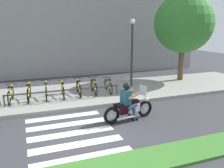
{
  "coord_description": "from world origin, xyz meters",
  "views": [
    {
      "loc": [
        -1.49,
        -7.15,
        3.36
      ],
      "look_at": [
        1.77,
        1.42,
        1.18
      ],
      "focal_mm": 38.07,
      "sensor_mm": 36.0,
      "label": 1
    }
  ],
  "objects_px": {
    "bicycle_4": "(79,88)",
    "bicycle_1": "(29,92)",
    "tree_near_rack": "(184,23)",
    "bicycle_0": "(11,94)",
    "bicycle_3": "(63,90)",
    "rider": "(128,99)",
    "bike_rack": "(65,91)",
    "bicycle_2": "(46,91)",
    "bicycle_5": "(94,87)",
    "bicycle_6": "(108,86)",
    "motorcycle": "(129,108)",
    "street_lamp": "(132,47)"
  },
  "relations": [
    {
      "from": "bicycle_5",
      "to": "bicycle_2",
      "type": "bearing_deg",
      "value": -179.99
    },
    {
      "from": "bicycle_5",
      "to": "bicycle_1",
      "type": "bearing_deg",
      "value": -180.0
    },
    {
      "from": "motorcycle",
      "to": "tree_near_rack",
      "type": "height_order",
      "value": "tree_near_rack"
    },
    {
      "from": "bicycle_2",
      "to": "street_lamp",
      "type": "height_order",
      "value": "street_lamp"
    },
    {
      "from": "bicycle_3",
      "to": "street_lamp",
      "type": "distance_m",
      "value": 4.47
    },
    {
      "from": "bicycle_6",
      "to": "bicycle_4",
      "type": "bearing_deg",
      "value": -179.96
    },
    {
      "from": "bicycle_3",
      "to": "bicycle_5",
      "type": "relative_size",
      "value": 1.03
    },
    {
      "from": "bicycle_0",
      "to": "tree_near_rack",
      "type": "xyz_separation_m",
      "value": [
        9.89,
        1.21,
        3.12
      ]
    },
    {
      "from": "motorcycle",
      "to": "bicycle_6",
      "type": "distance_m",
      "value": 3.51
    },
    {
      "from": "bike_rack",
      "to": "bicycle_6",
      "type": "bearing_deg",
      "value": 13.57
    },
    {
      "from": "bicycle_0",
      "to": "bicycle_4",
      "type": "height_order",
      "value": "bicycle_4"
    },
    {
      "from": "bicycle_4",
      "to": "bicycle_1",
      "type": "bearing_deg",
      "value": -180.0
    },
    {
      "from": "bicycle_0",
      "to": "bicycle_6",
      "type": "distance_m",
      "value": 4.6
    },
    {
      "from": "bicycle_1",
      "to": "street_lamp",
      "type": "height_order",
      "value": "street_lamp"
    },
    {
      "from": "street_lamp",
      "to": "tree_near_rack",
      "type": "height_order",
      "value": "tree_near_rack"
    },
    {
      "from": "bicycle_1",
      "to": "bike_rack",
      "type": "xyz_separation_m",
      "value": [
        1.53,
        -0.55,
        0.06
      ]
    },
    {
      "from": "bicycle_3",
      "to": "tree_near_rack",
      "type": "distance_m",
      "value": 8.3
    },
    {
      "from": "bicycle_2",
      "to": "bicycle_3",
      "type": "xyz_separation_m",
      "value": [
        0.77,
        0.0,
        -0.02
      ]
    },
    {
      "from": "rider",
      "to": "bike_rack",
      "type": "distance_m",
      "value": 3.45
    },
    {
      "from": "motorcycle",
      "to": "bicycle_3",
      "type": "distance_m",
      "value": 3.95
    },
    {
      "from": "bicycle_0",
      "to": "bicycle_3",
      "type": "height_order",
      "value": "bicycle_0"
    },
    {
      "from": "motorcycle",
      "to": "bike_rack",
      "type": "bearing_deg",
      "value": 122.43
    },
    {
      "from": "bicycle_6",
      "to": "bike_rack",
      "type": "distance_m",
      "value": 2.37
    },
    {
      "from": "bicycle_1",
      "to": "bicycle_2",
      "type": "xyz_separation_m",
      "value": [
        0.77,
        -0.0,
        0.0
      ]
    },
    {
      "from": "street_lamp",
      "to": "bicycle_2",
      "type": "bearing_deg",
      "value": -170.31
    },
    {
      "from": "bicycle_0",
      "to": "bicycle_4",
      "type": "distance_m",
      "value": 3.06
    },
    {
      "from": "rider",
      "to": "bicycle_5",
      "type": "xyz_separation_m",
      "value": [
        -0.25,
        3.49,
        -0.32
      ]
    },
    {
      "from": "bicycle_6",
      "to": "bicycle_2",
      "type": "bearing_deg",
      "value": -179.97
    },
    {
      "from": "bicycle_0",
      "to": "bicycle_3",
      "type": "distance_m",
      "value": 2.3
    },
    {
      "from": "bicycle_4",
      "to": "tree_near_rack",
      "type": "xyz_separation_m",
      "value": [
        6.83,
        1.21,
        3.11
      ]
    },
    {
      "from": "motorcycle",
      "to": "bike_rack",
      "type": "distance_m",
      "value": 3.47
    },
    {
      "from": "bicycle_4",
      "to": "street_lamp",
      "type": "xyz_separation_m",
      "value": [
        3.22,
        0.81,
        1.85
      ]
    },
    {
      "from": "rider",
      "to": "bicycle_0",
      "type": "height_order",
      "value": "rider"
    },
    {
      "from": "bike_rack",
      "to": "bicycle_1",
      "type": "bearing_deg",
      "value": 160.12
    },
    {
      "from": "bicycle_5",
      "to": "bicycle_6",
      "type": "distance_m",
      "value": 0.77
    },
    {
      "from": "street_lamp",
      "to": "bicycle_3",
      "type": "bearing_deg",
      "value": -168.51
    },
    {
      "from": "rider",
      "to": "bicycle_0",
      "type": "xyz_separation_m",
      "value": [
        -4.08,
        3.49,
        -0.34
      ]
    },
    {
      "from": "bicycle_2",
      "to": "bicycle_0",
      "type": "bearing_deg",
      "value": 179.97
    },
    {
      "from": "bicycle_0",
      "to": "bicycle_1",
      "type": "distance_m",
      "value": 0.77
    },
    {
      "from": "bike_rack",
      "to": "street_lamp",
      "type": "height_order",
      "value": "street_lamp"
    },
    {
      "from": "bicycle_1",
      "to": "bicycle_6",
      "type": "xyz_separation_m",
      "value": [
        3.83,
        0.0,
        -0.03
      ]
    },
    {
      "from": "bicycle_1",
      "to": "tree_near_rack",
      "type": "bearing_deg",
      "value": 7.56
    },
    {
      "from": "motorcycle",
      "to": "bicycle_1",
      "type": "height_order",
      "value": "motorcycle"
    },
    {
      "from": "bicycle_5",
      "to": "rider",
      "type": "bearing_deg",
      "value": -85.88
    },
    {
      "from": "bicycle_0",
      "to": "bicycle_2",
      "type": "relative_size",
      "value": 0.96
    },
    {
      "from": "bicycle_6",
      "to": "bike_rack",
      "type": "height_order",
      "value": "bicycle_6"
    },
    {
      "from": "motorcycle",
      "to": "bicycle_2",
      "type": "height_order",
      "value": "motorcycle"
    },
    {
      "from": "bicycle_1",
      "to": "bicycle_5",
      "type": "relative_size",
      "value": 1.04
    },
    {
      "from": "motorcycle",
      "to": "bicycle_1",
      "type": "bearing_deg",
      "value": 134.25
    },
    {
      "from": "street_lamp",
      "to": "bicycle_5",
      "type": "bearing_deg",
      "value": -161.7
    }
  ]
}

